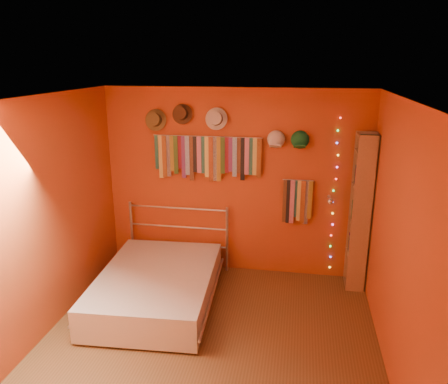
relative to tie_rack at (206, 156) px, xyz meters
The scene contains 16 objects.
ground 2.37m from the tie_rack, 77.70° to the right, with size 3.50×3.50×0.00m, color brown.
back_wall 0.53m from the tie_rack, 10.10° to the left, with size 3.50×0.02×2.50m, color #AC381B.
right_wall 2.73m from the tie_rack, 38.51° to the right, with size 0.02×3.50×2.50m, color #AC381B.
left_wall 2.21m from the tie_rack, 129.38° to the right, with size 0.02×3.50×2.50m, color #AC381B.
ceiling 1.93m from the tie_rack, 77.70° to the right, with size 3.50×3.50×0.02m, color white.
tie_rack is the anchor object (origin of this frame).
small_tie_rack 1.32m from the tie_rack, ahead, with size 0.40×0.03×0.60m.
fedora_olive 0.82m from the tie_rack, behind, with size 0.28×0.15×0.28m.
fedora_brown 0.63m from the tie_rack, behind, with size 0.26×0.14×0.26m.
fedora_white 0.51m from the tie_rack, 12.66° to the right, with size 0.29×0.16×0.28m.
cap_white 0.93m from the tie_rack, ahead, with size 0.20×0.25×0.20m.
cap_green 1.22m from the tie_rack, ahead, with size 0.20×0.26×0.20m.
fairy_lights 1.74m from the tie_rack, ahead, with size 0.05×0.02×2.03m.
reading_lamp 1.68m from the tie_rack, ahead, with size 0.07×0.32×0.09m.
bookshelf 2.12m from the tie_rack, ahead, with size 0.25×0.34×2.00m.
bed 1.78m from the tie_rack, 111.80° to the right, with size 1.51×1.97×0.93m.
Camera 1 is at (0.84, -3.80, 2.83)m, focal length 35.00 mm.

